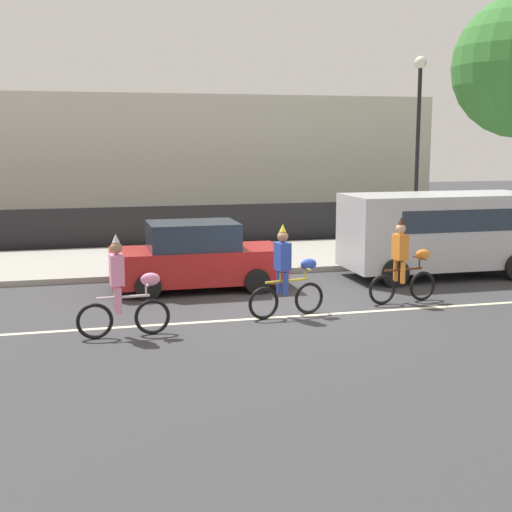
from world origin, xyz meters
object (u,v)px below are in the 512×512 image
object	(u,v)px
parade_cyclist_cobalt	(287,276)
parked_van_silver	(442,228)
parade_cyclist_orange	(404,265)
parade_cyclist_pink	(124,292)
street_lamp_post	(418,126)
parked_car_red	(196,258)

from	to	relation	value
parade_cyclist_cobalt	parked_van_silver	size ratio (longest dim) A/B	0.38
parade_cyclist_orange	parade_cyclist_cobalt	bearing A→B (deg)	-168.61
parade_cyclist_pink	street_lamp_post	xyz separation A→B (m)	(9.29, 6.95, 3.15)
parade_cyclist_cobalt	street_lamp_post	bearing A→B (deg)	46.35
parade_cyclist_pink	parade_cyclist_orange	size ratio (longest dim) A/B	1.00
parade_cyclist_orange	street_lamp_post	world-z (taller)	street_lamp_post
parade_cyclist_cobalt	parked_van_silver	xyz separation A→B (m)	(5.18, 3.17, 0.44)
parade_cyclist_orange	parked_car_red	xyz separation A→B (m)	(-4.22, 2.52, -0.06)
parade_cyclist_pink	parade_cyclist_cobalt	world-z (taller)	same
parade_cyclist_pink	street_lamp_post	world-z (taller)	street_lamp_post
parade_cyclist_pink	parade_cyclist_orange	distance (m)	6.32
parade_cyclist_pink	parked_van_silver	distance (m)	9.36
street_lamp_post	parked_car_red	bearing A→B (deg)	-156.71
parked_van_silver	parked_car_red	size ratio (longest dim) A/B	1.22
parade_cyclist_pink	parked_van_silver	xyz separation A→B (m)	(8.51, 3.87, 0.44)
parade_cyclist_orange	parked_van_silver	distance (m)	3.51
parade_cyclist_cobalt	parked_car_red	distance (m)	3.38
parade_cyclist_orange	parked_van_silver	bearing A→B (deg)	48.21
parked_van_silver	parade_cyclist_pink	bearing A→B (deg)	-155.54
parked_car_red	parade_cyclist_orange	bearing A→B (deg)	-30.82
parked_car_red	street_lamp_post	distance (m)	8.60
parade_cyclist_pink	parade_cyclist_cobalt	bearing A→B (deg)	11.85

